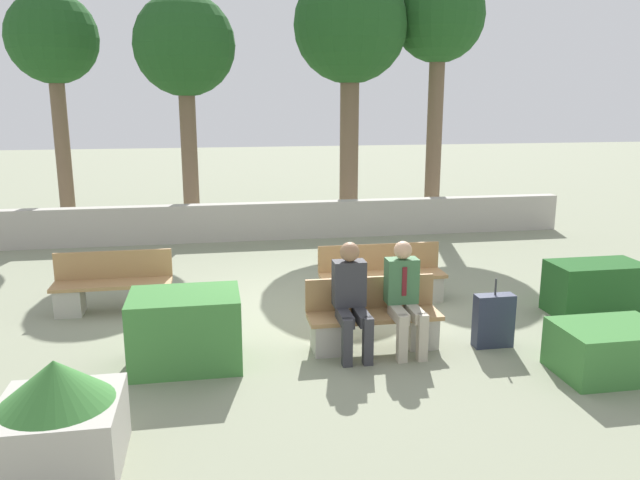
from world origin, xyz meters
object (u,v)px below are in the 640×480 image
(planter_corner_left, at_px, (59,417))
(tree_center_left, at_px, (185,49))
(person_seated_man, at_px, (404,292))
(tree_rightmost, at_px, (439,23))
(bench_left_side, at_px, (113,290))
(tree_center_right, at_px, (350,30))
(person_seated_woman, at_px, (351,294))
(bench_front, at_px, (374,323))
(bench_right_side, at_px, (382,281))
(suitcase, at_px, (493,321))
(tree_leftmost, at_px, (53,44))

(planter_corner_left, bearing_deg, tree_center_left, 84.74)
(person_seated_man, relative_size, tree_rightmost, 0.23)
(person_seated_man, height_order, tree_center_left, tree_center_left)
(bench_left_side, xyz_separation_m, tree_center_right, (4.58, 5.33, 4.10))
(person_seated_woman, height_order, planter_corner_left, person_seated_woman)
(person_seated_man, xyz_separation_m, person_seated_woman, (-0.64, 0.00, 0.01))
(bench_front, bearing_deg, tree_rightmost, 65.27)
(bench_right_side, distance_m, tree_center_right, 6.94)
(tree_rightmost, bearing_deg, tree_center_left, -177.83)
(tree_rightmost, bearing_deg, bench_front, -114.73)
(suitcase, height_order, tree_rightmost, tree_rightmost)
(tree_center_left, xyz_separation_m, tree_center_right, (3.60, 0.20, 0.47))
(bench_front, bearing_deg, suitcase, -8.99)
(bench_right_side, bearing_deg, tree_rightmost, 55.05)
(person_seated_woman, height_order, tree_center_left, tree_center_left)
(planter_corner_left, bearing_deg, tree_rightmost, 55.02)
(tree_center_right, relative_size, tree_rightmost, 1.00)
(suitcase, relative_size, tree_rightmost, 0.15)
(bench_front, distance_m, tree_center_right, 8.42)
(bench_front, distance_m, suitcase, 1.45)
(planter_corner_left, bearing_deg, person_seated_man, 28.49)
(bench_front, height_order, tree_rightmost, tree_rightmost)
(bench_right_side, distance_m, planter_corner_left, 5.24)
(planter_corner_left, xyz_separation_m, tree_leftmost, (-1.95, 9.87, 3.62))
(tree_center_left, relative_size, tree_rightmost, 0.88)
(bench_right_side, bearing_deg, bench_front, -117.25)
(bench_left_side, bearing_deg, planter_corner_left, -89.84)
(bench_right_side, xyz_separation_m, planter_corner_left, (-3.72, -3.70, 0.14))
(person_seated_man, distance_m, tree_rightmost, 8.86)
(planter_corner_left, height_order, tree_center_right, tree_center_right)
(bench_left_side, height_order, tree_rightmost, tree_rightmost)
(tree_leftmost, bearing_deg, bench_front, -56.97)
(bench_front, bearing_deg, bench_right_side, 71.28)
(bench_right_side, relative_size, tree_leftmost, 0.36)
(bench_left_side, relative_size, person_seated_woman, 1.23)
(bench_front, height_order, bench_left_side, same)
(bench_right_side, height_order, suitcase, suitcase)
(bench_front, bearing_deg, person_seated_man, -22.13)
(person_seated_man, relative_size, tree_center_left, 0.26)
(planter_corner_left, height_order, suitcase, planter_corner_left)
(tree_center_left, xyz_separation_m, tree_rightmost, (5.65, 0.21, 0.66))
(tree_center_right, bearing_deg, bench_left_side, -130.68)
(bench_front, xyz_separation_m, person_seated_man, (0.33, -0.13, 0.41))
(suitcase, xyz_separation_m, tree_center_right, (-0.15, 7.47, 4.08))
(tree_leftmost, bearing_deg, person_seated_man, -55.76)
(tree_center_left, bearing_deg, bench_front, -71.78)
(person_seated_woman, height_order, suitcase, person_seated_woman)
(tree_center_right, distance_m, tree_rightmost, 2.06)
(person_seated_man, height_order, tree_center_right, tree_center_right)
(tree_leftmost, bearing_deg, suitcase, -51.00)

